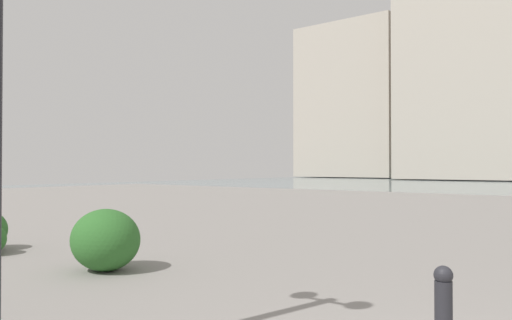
{
  "coord_description": "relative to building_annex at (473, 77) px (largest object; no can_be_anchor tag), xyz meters",
  "views": [
    {
      "loc": [
        -0.07,
        2.77,
        1.51
      ],
      "look_at": [
        7.33,
        -6.68,
        1.68
      ],
      "focal_mm": 34.94,
      "sensor_mm": 36.0,
      "label": 1
    }
  ],
  "objects": [
    {
      "name": "building_highrise",
      "position": [
        19.33,
        -5.25,
        -1.06
      ],
      "size": [
        16.14,
        10.5,
        23.69
      ],
      "color": "#B2A899",
      "rests_on": "ground"
    },
    {
      "name": "shrub_low",
      "position": [
        -10.88,
        62.13,
        -12.46
      ],
      "size": [
        1.06,
        0.95,
        0.9
      ],
      "color": "#2D6628",
      "rests_on": "ground"
    },
    {
      "name": "building_annex",
      "position": [
        0.0,
        0.0,
        0.0
      ],
      "size": [
        17.38,
        10.67,
        27.88
      ],
      "color": "#B2A899",
      "rests_on": "ground"
    }
  ]
}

